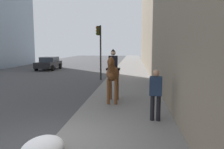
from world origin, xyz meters
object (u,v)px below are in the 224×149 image
Objects in this scene: pedestrian_greeting at (156,92)px; car_near_lane at (49,63)px; mounted_horse_near at (113,73)px; traffic_light_near_curb at (99,44)px.

pedestrian_greeting is 19.79m from car_near_lane.
mounted_horse_near reaches higher than car_near_lane.
car_near_lane is 10.13m from traffic_light_near_curb.
pedestrian_greeting is (-2.34, -1.63, -0.34)m from mounted_horse_near.
car_near_lane is 1.01× the size of traffic_light_near_curb.
mounted_horse_near is 0.55× the size of car_near_lane.
mounted_horse_near is 16.95m from car_near_lane.
traffic_light_near_curb is at bearing -167.04° from mounted_horse_near.
car_near_lane is (14.57, 8.64, -0.68)m from mounted_horse_near.
car_near_lane is at bearing 39.27° from pedestrian_greeting.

